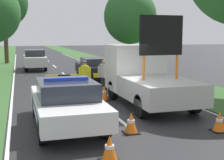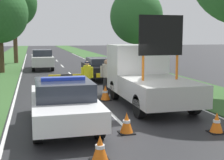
{
  "view_description": "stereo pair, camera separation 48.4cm",
  "coord_description": "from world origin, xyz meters",
  "px_view_note": "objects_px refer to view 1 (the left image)",
  "views": [
    {
      "loc": [
        -3.17,
        -10.15,
        2.79
      ],
      "look_at": [
        0.25,
        1.22,
        1.1
      ],
      "focal_mm": 50.0,
      "sensor_mm": 36.0,
      "label": 1
    },
    {
      "loc": [
        -2.7,
        -10.28,
        2.79
      ],
      "look_at": [
        0.25,
        1.22,
        1.1
      ],
      "focal_mm": 50.0,
      "sensor_mm": 36.0,
      "label": 2
    }
  ],
  "objects_px": {
    "work_truck": "(145,76)",
    "traffic_cone_centre_front": "(131,123)",
    "police_car": "(66,102)",
    "police_officer": "(85,75)",
    "queued_car_sedan_black": "(95,68)",
    "pedestrian_civilian": "(104,74)",
    "traffic_cone_near_police": "(110,149)",
    "roadside_tree_far_left": "(130,17)",
    "traffic_cone_near_truck": "(219,121)",
    "road_barrier": "(82,77)",
    "traffic_cone_behind_barrier": "(104,93)",
    "roadside_tree_mid_left": "(4,3)",
    "queued_car_van_white": "(35,59)"
  },
  "relations": [
    {
      "from": "traffic_cone_near_police",
      "to": "road_barrier",
      "type": "bearing_deg",
      "value": 82.89
    },
    {
      "from": "traffic_cone_near_police",
      "to": "roadside_tree_far_left",
      "type": "xyz_separation_m",
      "value": [
        5.98,
        15.16,
        3.85
      ]
    },
    {
      "from": "road_barrier",
      "to": "roadside_tree_far_left",
      "type": "relative_size",
      "value": 0.56
    },
    {
      "from": "traffic_cone_centre_front",
      "to": "traffic_cone_behind_barrier",
      "type": "xyz_separation_m",
      "value": [
        0.47,
        4.69,
        0.02
      ]
    },
    {
      "from": "roadside_tree_far_left",
      "to": "police_car",
      "type": "bearing_deg",
      "value": -118.19
    },
    {
      "from": "police_officer",
      "to": "traffic_cone_near_police",
      "type": "xyz_separation_m",
      "value": [
        -1.1,
        -7.92,
        -0.65
      ]
    },
    {
      "from": "traffic_cone_near_police",
      "to": "traffic_cone_centre_front",
      "type": "distance_m",
      "value": 2.16
    },
    {
      "from": "queued_car_sedan_black",
      "to": "roadside_tree_mid_left",
      "type": "bearing_deg",
      "value": -66.88
    },
    {
      "from": "police_car",
      "to": "traffic_cone_centre_front",
      "type": "height_order",
      "value": "police_car"
    },
    {
      "from": "road_barrier",
      "to": "roadside_tree_mid_left",
      "type": "xyz_separation_m",
      "value": [
        -4.03,
        18.57,
        5.21
      ]
    },
    {
      "from": "traffic_cone_centre_front",
      "to": "traffic_cone_near_truck",
      "type": "distance_m",
      "value": 2.61
    },
    {
      "from": "queued_car_sedan_black",
      "to": "pedestrian_civilian",
      "type": "bearing_deg",
      "value": 80.82
    },
    {
      "from": "work_truck",
      "to": "traffic_cone_near_truck",
      "type": "relative_size",
      "value": 8.62
    },
    {
      "from": "police_car",
      "to": "police_officer",
      "type": "xyz_separation_m",
      "value": [
        1.6,
        4.85,
        0.19
      ]
    },
    {
      "from": "roadside_tree_mid_left",
      "to": "roadside_tree_far_left",
      "type": "bearing_deg",
      "value": -52.67
    },
    {
      "from": "traffic_cone_centre_front",
      "to": "queued_car_sedan_black",
      "type": "distance_m",
      "value": 11.51
    },
    {
      "from": "traffic_cone_near_police",
      "to": "queued_car_sedan_black",
      "type": "xyz_separation_m",
      "value": [
        2.87,
        13.18,
        0.43
      ]
    },
    {
      "from": "traffic_cone_near_truck",
      "to": "queued_car_sedan_black",
      "type": "height_order",
      "value": "queued_car_sedan_black"
    },
    {
      "from": "queued_car_sedan_black",
      "to": "roadside_tree_far_left",
      "type": "xyz_separation_m",
      "value": [
        3.11,
        1.97,
        3.42
      ]
    },
    {
      "from": "pedestrian_civilian",
      "to": "queued_car_van_white",
      "type": "height_order",
      "value": "pedestrian_civilian"
    },
    {
      "from": "police_car",
      "to": "queued_car_sedan_black",
      "type": "xyz_separation_m",
      "value": [
        3.37,
        10.12,
        -0.03
      ]
    },
    {
      "from": "traffic_cone_behind_barrier",
      "to": "queued_car_sedan_black",
      "type": "distance_m",
      "value": 6.8
    },
    {
      "from": "roadside_tree_mid_left",
      "to": "traffic_cone_near_truck",
      "type": "bearing_deg",
      "value": -75.39
    },
    {
      "from": "road_barrier",
      "to": "roadside_tree_mid_left",
      "type": "relative_size",
      "value": 0.41
    },
    {
      "from": "roadside_tree_far_left",
      "to": "traffic_cone_behind_barrier",
      "type": "bearing_deg",
      "value": -116.59
    },
    {
      "from": "queued_car_van_white",
      "to": "queued_car_sedan_black",
      "type": "bearing_deg",
      "value": 116.23
    },
    {
      "from": "work_truck",
      "to": "traffic_cone_near_truck",
      "type": "bearing_deg",
      "value": 98.77
    },
    {
      "from": "roadside_tree_mid_left",
      "to": "traffic_cone_centre_front",
      "type": "bearing_deg",
      "value": -80.58
    },
    {
      "from": "queued_car_van_white",
      "to": "roadside_tree_far_left",
      "type": "height_order",
      "value": "roadside_tree_far_left"
    },
    {
      "from": "roadside_tree_mid_left",
      "to": "queued_car_van_white",
      "type": "bearing_deg",
      "value": -70.27
    },
    {
      "from": "roadside_tree_far_left",
      "to": "police_officer",
      "type": "bearing_deg",
      "value": -123.98
    },
    {
      "from": "pedestrian_civilian",
      "to": "traffic_cone_behind_barrier",
      "type": "bearing_deg",
      "value": -125.56
    },
    {
      "from": "traffic_cone_near_truck",
      "to": "police_car",
      "type": "bearing_deg",
      "value": 156.2
    },
    {
      "from": "road_barrier",
      "to": "traffic_cone_centre_front",
      "type": "height_order",
      "value": "road_barrier"
    },
    {
      "from": "police_car",
      "to": "traffic_cone_near_truck",
      "type": "relative_size",
      "value": 8.0
    },
    {
      "from": "work_truck",
      "to": "traffic_cone_near_truck",
      "type": "distance_m",
      "value": 4.38
    },
    {
      "from": "traffic_cone_centre_front",
      "to": "queued_car_van_white",
      "type": "height_order",
      "value": "queued_car_van_white"
    },
    {
      "from": "police_car",
      "to": "roadside_tree_far_left",
      "type": "distance_m",
      "value": 14.13
    },
    {
      "from": "police_car",
      "to": "road_barrier",
      "type": "xyz_separation_m",
      "value": [
        1.54,
        5.28,
        0.04
      ]
    },
    {
      "from": "police_car",
      "to": "traffic_cone_near_police",
      "type": "bearing_deg",
      "value": -84.42
    },
    {
      "from": "queued_car_sedan_black",
      "to": "work_truck",
      "type": "bearing_deg",
      "value": 91.8
    },
    {
      "from": "roadside_tree_far_left",
      "to": "pedestrian_civilian",
      "type": "bearing_deg",
      "value": -118.36
    },
    {
      "from": "police_officer",
      "to": "traffic_cone_centre_front",
      "type": "distance_m",
      "value": 6.14
    },
    {
      "from": "traffic_cone_near_police",
      "to": "traffic_cone_behind_barrier",
      "type": "xyz_separation_m",
      "value": [
        1.65,
        6.5,
        0.03
      ]
    },
    {
      "from": "traffic_cone_near_police",
      "to": "police_car",
      "type": "bearing_deg",
      "value": 99.27
    },
    {
      "from": "traffic_cone_near_police",
      "to": "queued_car_van_white",
      "type": "distance_m",
      "value": 20.2
    },
    {
      "from": "police_car",
      "to": "roadside_tree_mid_left",
      "type": "xyz_separation_m",
      "value": [
        -2.49,
        23.85,
        5.25
      ]
    },
    {
      "from": "pedestrian_civilian",
      "to": "traffic_cone_near_police",
      "type": "distance_m",
      "value": 8.07
    },
    {
      "from": "work_truck",
      "to": "traffic_cone_centre_front",
      "type": "relative_size",
      "value": 8.5
    },
    {
      "from": "traffic_cone_near_police",
      "to": "roadside_tree_far_left",
      "type": "distance_m",
      "value": 16.75
    }
  ]
}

